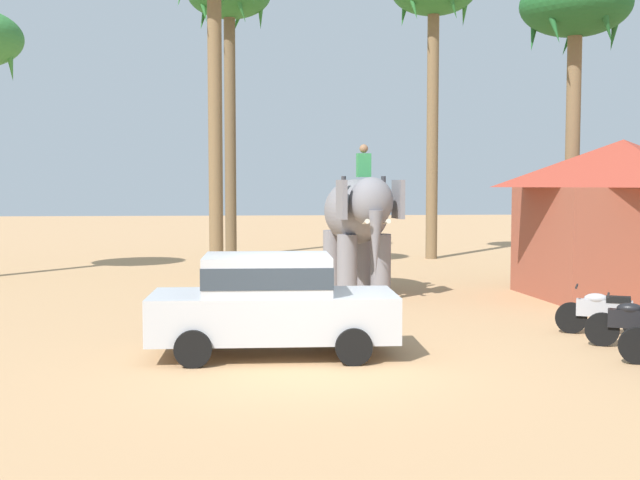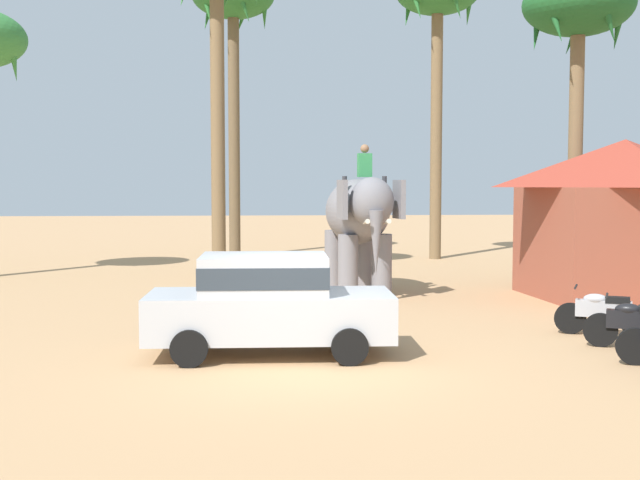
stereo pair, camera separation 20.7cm
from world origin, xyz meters
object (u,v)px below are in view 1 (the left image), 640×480
palm_tree_near_hut (575,15)px  palm_tree_far_back (434,4)px  roadside_hut (622,214)px  car_sedan_foreground (271,301)px  motorcycle_fourth_in_row (604,311)px  elephant_with_mahout (358,218)px  palm_tree_behind_elephant (229,7)px  motorcycle_mid_row (638,322)px

palm_tree_near_hut → palm_tree_far_back: size_ratio=0.81×
palm_tree_near_hut → roadside_hut: palm_tree_near_hut is taller
car_sedan_foreground → motorcycle_fourth_in_row: (6.37, 1.27, -0.46)m
car_sedan_foreground → palm_tree_far_back: palm_tree_far_back is taller
elephant_with_mahout → motorcycle_fourth_in_row: size_ratio=2.36×
car_sedan_foreground → roadside_hut: size_ratio=0.78×
palm_tree_behind_elephant → palm_tree_near_hut: (10.20, -8.68, -1.88)m
motorcycle_fourth_in_row → palm_tree_behind_elephant: palm_tree_behind_elephant is taller
palm_tree_behind_elephant → palm_tree_far_back: 7.79m
car_sedan_foreground → palm_tree_near_hut: size_ratio=0.46×
elephant_with_mahout → palm_tree_far_back: bearing=66.8°
car_sedan_foreground → roadside_hut: roadside_hut is taller
car_sedan_foreground → palm_tree_near_hut: (9.04, 9.61, 6.82)m
motorcycle_fourth_in_row → palm_tree_near_hut: 11.39m
motorcycle_fourth_in_row → palm_tree_behind_elephant: (-7.52, 17.02, 9.17)m
car_sedan_foreground → palm_tree_near_hut: 14.85m
palm_tree_near_hut → elephant_with_mahout: bearing=-162.7°
car_sedan_foreground → palm_tree_near_hut: palm_tree_near_hut is taller
car_sedan_foreground → roadside_hut: (9.03, 6.31, 1.20)m
palm_tree_behind_elephant → roadside_hut: size_ratio=2.07×
roadside_hut → palm_tree_far_back: bearing=103.1°
palm_tree_near_hut → roadside_hut: 6.52m
motorcycle_fourth_in_row → roadside_hut: roadside_hut is taller
elephant_with_mahout → motorcycle_fourth_in_row: bearing=-58.1°
palm_tree_behind_elephant → motorcycle_fourth_in_row: bearing=-66.2°
palm_tree_far_back → motorcycle_mid_row: bearing=-90.3°
motorcycle_fourth_in_row → motorcycle_mid_row: bearing=-87.2°
elephant_with_mahout → palm_tree_near_hut: palm_tree_near_hut is taller
motorcycle_mid_row → palm_tree_far_back: palm_tree_far_back is taller
car_sedan_foreground → palm_tree_behind_elephant: (-1.15, 18.29, 8.70)m
palm_tree_far_back → roadside_hut: 13.35m
roadside_hut → palm_tree_near_hut: bearing=89.9°
palm_tree_near_hut → palm_tree_far_back: (-2.51, 7.45, 1.89)m
motorcycle_mid_row → motorcycle_fourth_in_row: same height
elephant_with_mahout → motorcycle_mid_row: 8.66m
motorcycle_fourth_in_row → palm_tree_behind_elephant: bearing=113.8°
motorcycle_mid_row → roadside_hut: 7.01m
car_sedan_foreground → roadside_hut: 11.09m
motorcycle_fourth_in_row → roadside_hut: 5.94m
motorcycle_mid_row → palm_tree_near_hut: 12.33m
car_sedan_foreground → motorcycle_fourth_in_row: size_ratio=2.47×
car_sedan_foreground → motorcycle_fourth_in_row: car_sedan_foreground is taller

